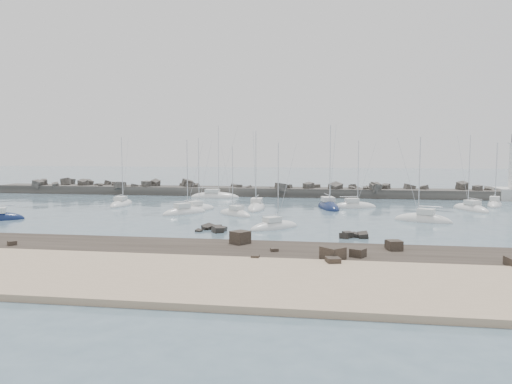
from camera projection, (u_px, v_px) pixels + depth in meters
ground at (252, 221)px, 70.06m from camera, size 400.00×400.00×0.00m
sand_strip at (183, 281)px, 38.59m from camera, size 140.00×14.00×1.00m
rock_shelf at (215, 254)px, 48.41m from camera, size 140.00×12.00×1.99m
rock_cluster_near at (214, 229)px, 62.14m from camera, size 3.81×4.21×1.27m
rock_cluster_far at (353, 236)px, 57.10m from camera, size 3.38×1.96×1.11m
breakwater at (246, 194)px, 108.62m from camera, size 115.00×7.85×5.01m
sailboat_1 at (121, 205)px, 89.65m from camera, size 2.91×8.48×13.30m
sailboat_3 at (184, 213)px, 78.26m from camera, size 6.89×7.62×12.59m
sailboat_4 at (215, 197)px, 103.61m from camera, size 10.35×3.46×16.07m
sailboat_5 at (235, 214)px, 76.53m from camera, size 6.87×6.39×11.45m
sailboat_6 at (256, 208)px, 84.13m from camera, size 3.07×9.03×14.25m
sailboat_7 at (274, 227)px, 63.76m from camera, size 6.94×6.89×11.89m
sailboat_8 at (328, 207)px, 85.48m from camera, size 5.25×10.05×15.28m
sailboat_9 at (423, 220)px, 69.91m from camera, size 8.34×5.34×12.92m
sailboat_10 at (471, 209)px, 82.55m from camera, size 5.73×8.85×13.51m
sailboat_12 at (495, 205)px, 88.76m from camera, size 4.78×7.98×12.31m
sailboat_13 at (196, 210)px, 82.04m from camera, size 6.17×8.34×12.92m
sailboat_14 at (354, 207)px, 85.96m from camera, size 8.24×4.41×12.59m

